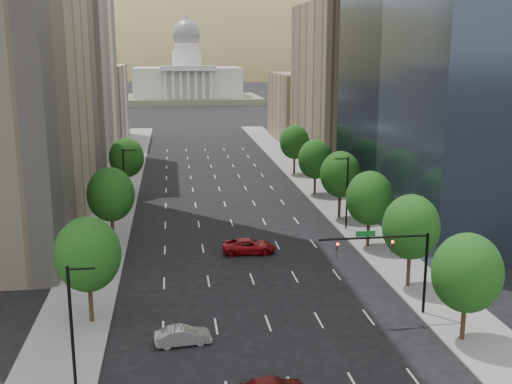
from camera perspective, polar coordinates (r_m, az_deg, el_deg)
name	(u,v)px	position (r m, az deg, el deg)	size (l,w,h in m)	color
sidewalk_left	(107,227)	(79.02, -13.52, -3.13)	(6.00, 200.00, 0.15)	slate
sidewalk_right	(350,218)	(81.80, 8.63, -2.37)	(6.00, 200.00, 0.15)	slate
midrise_cream_left	(71,72)	(120.05, -16.58, 10.49)	(14.00, 30.00, 35.00)	beige
filler_left	(95,104)	(153.19, -14.55, 7.82)	(14.00, 26.00, 18.00)	beige
parking_tan_right	(342,85)	(120.22, 7.89, 9.70)	(14.00, 30.00, 30.00)	#8C7759
filler_right	(305,107)	(152.69, 4.48, 7.79)	(14.00, 26.00, 16.00)	#8C7759
tree_right_0	(467,273)	(48.54, 18.78, -7.04)	(5.20, 5.20, 8.39)	#382316
tree_right_1	(411,227)	(57.97, 14.02, -3.14)	(5.20, 5.20, 8.75)	#382316
tree_right_2	(370,198)	(68.91, 10.37, -0.56)	(5.20, 5.20, 8.61)	#382316
tree_right_3	(340,174)	(80.07, 7.74, 1.61)	(5.20, 5.20, 8.89)	#382316
tree_right_4	(315,159)	(93.48, 5.46, 3.01)	(5.20, 5.20, 8.46)	#382316
tree_right_5	(295,142)	(108.88, 3.55, 4.59)	(5.20, 5.20, 8.75)	#382316
tree_left_0	(88,255)	(50.60, -15.17, -5.55)	(5.20, 5.20, 8.75)	#382316
tree_left_1	(111,195)	(69.71, -13.17, -0.23)	(5.20, 5.20, 8.97)	#382316
tree_left_2	(127,158)	(95.20, -11.78, 3.11)	(5.20, 5.20, 8.68)	#382316
streetlight_rn	(347,191)	(75.43, 8.30, 0.08)	(1.70, 0.20, 9.00)	black
streetlight_ls	(73,332)	(39.77, -16.43, -12.20)	(1.70, 0.20, 9.00)	black
streetlight_ln	(125,180)	(82.56, -11.94, 1.04)	(1.70, 0.20, 9.00)	black
traffic_signal	(397,256)	(51.57, 12.83, -5.74)	(9.12, 0.40, 7.38)	black
capitol	(187,82)	(265.77, -6.31, 10.01)	(60.00, 40.00, 35.20)	#596647
foothills	(214,112)	(619.30, -3.89, 7.33)	(720.00, 413.00, 263.00)	olive
car_silver	(183,336)	(47.59, -6.72, -12.95)	(1.46, 4.18, 1.38)	gray
car_red_far	(249,246)	(67.11, -0.65, -4.98)	(2.63, 5.71, 1.59)	maroon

